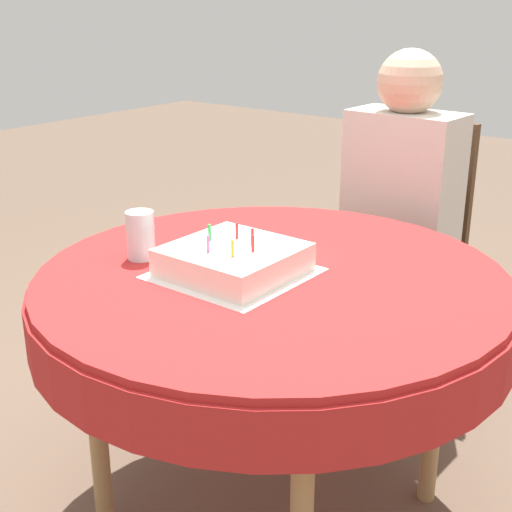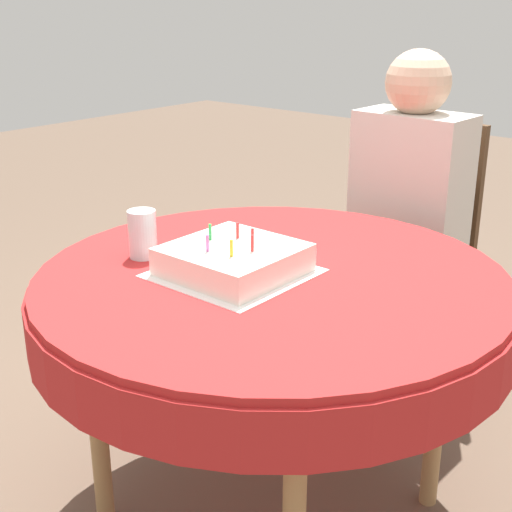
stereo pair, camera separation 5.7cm
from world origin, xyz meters
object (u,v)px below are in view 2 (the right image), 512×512
birthday_cake (233,259)px  drinking_glass (142,234)px  chair (416,250)px  person (407,196)px

birthday_cake → drinking_glass: (-0.27, -0.06, 0.03)m
chair → birthday_cake: (0.00, -0.99, 0.25)m
birthday_cake → person: bearing=90.3°
chair → drinking_glass: size_ratio=7.62×
chair → person: size_ratio=0.80×
person → birthday_cake: 0.90m
birthday_cake → drinking_glass: size_ratio=2.30×
person → drinking_glass: size_ratio=9.57×
person → drinking_glass: 1.00m
chair → drinking_glass: chair is taller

